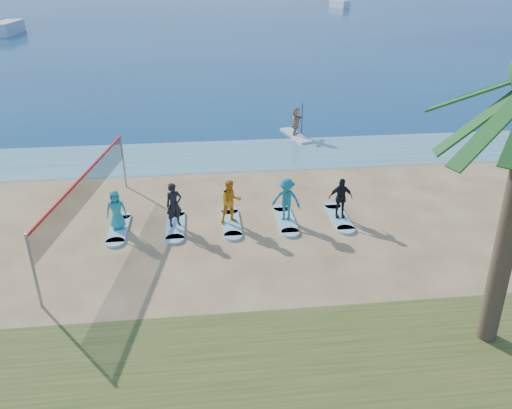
{
  "coord_description": "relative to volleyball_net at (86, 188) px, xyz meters",
  "views": [
    {
      "loc": [
        -1.63,
        -14.89,
        9.28
      ],
      "look_at": [
        0.28,
        2.0,
        1.1
      ],
      "focal_mm": 35.0,
      "sensor_mm": 36.0,
      "label": 1
    }
  ],
  "objects": [
    {
      "name": "student_0",
      "position": [
        0.94,
        0.2,
        -1.04
      ],
      "size": [
        0.81,
        0.58,
        1.56
      ],
      "primitive_type": "imported",
      "rotation": [
        0.0,
        0.0,
        0.12
      ],
      "color": "teal",
      "rests_on": "surfboard_0"
    },
    {
      "name": "shallow_water",
      "position": [
        5.95,
        8.1,
        -1.9
      ],
      "size": [
        600.0,
        600.0,
        0.0
      ],
      "primitive_type": "plane",
      "color": "teal",
      "rests_on": "ground"
    },
    {
      "name": "surfboard_2",
      "position": [
        5.31,
        0.2,
        -1.86
      ],
      "size": [
        0.7,
        2.2,
        0.09
      ],
      "primitive_type": "cube",
      "color": "#8DD1DB",
      "rests_on": "ground"
    },
    {
      "name": "volleyball_net",
      "position": [
        0.0,
        0.0,
        0.0
      ],
      "size": [
        1.53,
        8.97,
        2.5
      ],
      "rotation": [
        0.0,
        0.0,
        -0.16
      ],
      "color": "gray",
      "rests_on": "ground"
    },
    {
      "name": "student_2",
      "position": [
        5.31,
        0.2,
        -0.92
      ],
      "size": [
        0.99,
        0.85,
        1.78
      ],
      "primitive_type": "imported",
      "rotation": [
        0.0,
        0.0,
        0.22
      ],
      "color": "orange",
      "rests_on": "surfboard_2"
    },
    {
      "name": "boat_offshore_a",
      "position": [
        -23.5,
        64.03,
        -1.9
      ],
      "size": [
        2.78,
        8.21,
        1.78
      ],
      "primitive_type": "cube",
      "rotation": [
        0.0,
        0.0,
        -0.03
      ],
      "color": "silver",
      "rests_on": "ground"
    },
    {
      "name": "paddleboard",
      "position": [
        9.91,
        10.99,
        -1.84
      ],
      "size": [
        1.47,
        3.08,
        0.12
      ],
      "primitive_type": "cube",
      "rotation": [
        0.0,
        0.0,
        0.27
      ],
      "color": "silver",
      "rests_on": "ground"
    },
    {
      "name": "student_1",
      "position": [
        3.12,
        0.2,
        -0.94
      ],
      "size": [
        0.75,
        0.63,
        1.76
      ],
      "primitive_type": "imported",
      "rotation": [
        0.0,
        0.0,
        0.39
      ],
      "color": "black",
      "rests_on": "surfboard_1"
    },
    {
      "name": "boat_offshore_b",
      "position": [
        38.55,
        107.74,
        -1.9
      ],
      "size": [
        3.73,
        6.44,
        1.67
      ],
      "primitive_type": "cube",
      "rotation": [
        0.0,
        0.0,
        0.32
      ],
      "color": "silver",
      "rests_on": "ground"
    },
    {
      "name": "surfboard_4",
      "position": [
        9.69,
        0.2,
        -1.86
      ],
      "size": [
        0.7,
        2.2,
        0.09
      ],
      "primitive_type": "cube",
      "color": "#8DD1DB",
      "rests_on": "ground"
    },
    {
      "name": "surfboard_0",
      "position": [
        0.94,
        0.2,
        -1.86
      ],
      "size": [
        0.7,
        2.2,
        0.09
      ],
      "primitive_type": "cube",
      "color": "#8DD1DB",
      "rests_on": "ground"
    },
    {
      "name": "student_4",
      "position": [
        9.69,
        0.2,
        -0.99
      ],
      "size": [
        0.98,
        0.42,
        1.66
      ],
      "primitive_type": "imported",
      "rotation": [
        0.0,
        0.0,
        -0.01
      ],
      "color": "black",
      "rests_on": "surfboard_4"
    },
    {
      "name": "student_3",
      "position": [
        7.5,
        0.2,
        -0.93
      ],
      "size": [
        1.3,
        1.02,
        1.76
      ],
      "primitive_type": "imported",
      "rotation": [
        0.0,
        0.0,
        -0.37
      ],
      "color": "#1C7587",
      "rests_on": "surfboard_3"
    },
    {
      "name": "surfboard_1",
      "position": [
        3.12,
        0.2,
        -1.86
      ],
      "size": [
        0.7,
        2.2,
        0.09
      ],
      "primitive_type": "cube",
      "color": "#8DD1DB",
      "rests_on": "ground"
    },
    {
      "name": "ground",
      "position": [
        5.95,
        -2.4,
        -1.9
      ],
      "size": [
        600.0,
        600.0,
        0.0
      ],
      "primitive_type": "plane",
      "color": "tan",
      "rests_on": "ground"
    },
    {
      "name": "paddleboarder",
      "position": [
        9.91,
        10.99,
        -0.96
      ],
      "size": [
        1.08,
        1.58,
        1.64
      ],
      "primitive_type": "imported",
      "rotation": [
        0.0,
        0.0,
        1.14
      ],
      "color": "tan",
      "rests_on": "paddleboard"
    },
    {
      "name": "surfboard_3",
      "position": [
        7.5,
        0.2,
        -1.86
      ],
      "size": [
        0.7,
        2.2,
        0.09
      ],
      "primitive_type": "cube",
      "color": "#8DD1DB",
      "rests_on": "ground"
    }
  ]
}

